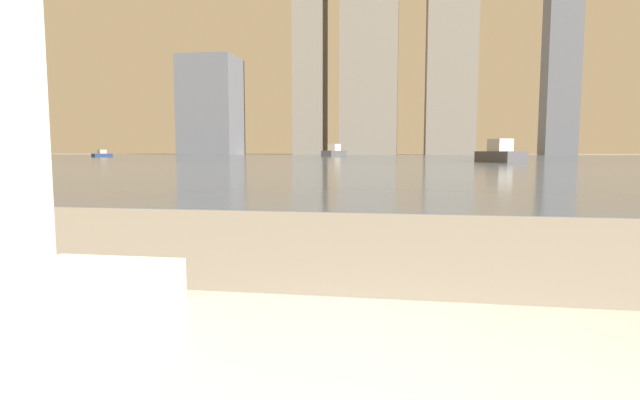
% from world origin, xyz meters
% --- Properties ---
extents(towel_stack, '(0.27, 0.21, 0.08)m').
position_xyz_m(towel_stack, '(-0.23, 0.99, 0.60)').
color(towel_stack, silver).
rests_on(towel_stack, bathtub).
extents(harbor_water, '(180.00, 110.00, 0.01)m').
position_xyz_m(harbor_water, '(0.00, 62.00, 0.01)').
color(harbor_water, slate).
rests_on(harbor_water, ground_plane).
extents(harbor_boat_2, '(2.07, 2.93, 1.05)m').
position_xyz_m(harbor_boat_2, '(-42.21, 66.12, 0.38)').
color(harbor_boat_2, navy).
rests_on(harbor_boat_2, harbor_water).
extents(harbor_boat_4, '(3.20, 5.01, 1.78)m').
position_xyz_m(harbor_boat_4, '(7.72, 40.08, 0.64)').
color(harbor_boat_4, '#4C4C51').
rests_on(harbor_boat_4, harbor_water).
extents(harbor_boat_5, '(3.56, 5.56, 1.97)m').
position_xyz_m(harbor_boat_5, '(-10.37, 79.77, 0.70)').
color(harbor_boat_5, '#4C4C51').
rests_on(harbor_boat_5, harbor_water).
extents(skyline_tower_0, '(13.31, 12.24, 23.54)m').
position_xyz_m(skyline_tower_0, '(-45.98, 118.00, 11.77)').
color(skyline_tower_0, slate).
rests_on(skyline_tower_0, ground_plane).
extents(skyline_tower_1, '(6.95, 9.11, 46.64)m').
position_xyz_m(skyline_tower_1, '(-21.22, 118.00, 23.32)').
color(skyline_tower_1, gray).
rests_on(skyline_tower_1, ground_plane).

